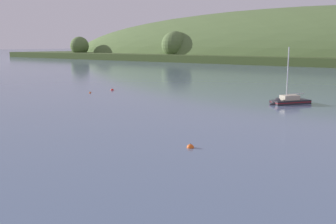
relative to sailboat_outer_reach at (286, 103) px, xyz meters
name	(u,v)px	position (x,y,z in m)	size (l,w,h in m)	color
far_shoreline_hill	(291,61)	(-40.95, 158.36, -0.02)	(444.47, 128.13, 58.44)	#3C4E24
sailboat_outer_reach	(286,103)	(0.00, 0.00, 0.00)	(6.08, 6.76, 9.87)	#232328
mooring_buoy_foreground	(190,148)	(-0.03, -30.69, -0.18)	(0.66, 0.66, 0.74)	#EA5B19
mooring_buoy_midchannel	(90,93)	(-35.84, -5.68, -0.18)	(0.45, 0.45, 0.53)	#EA5B19
mooring_buoy_off_fishing_boat	(112,90)	(-35.11, -0.02, -0.18)	(0.65, 0.65, 0.73)	red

